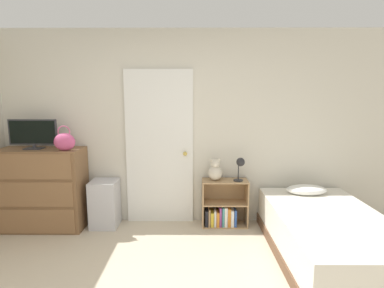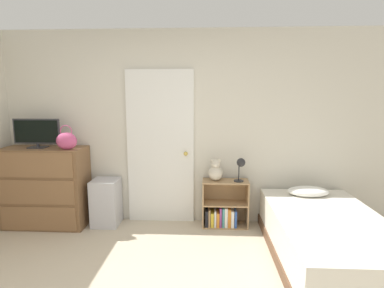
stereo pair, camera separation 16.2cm
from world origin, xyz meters
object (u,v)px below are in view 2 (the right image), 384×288
at_px(tv, 37,133).
at_px(teddy_bear, 215,171).
at_px(handbag, 67,141).
at_px(storage_bin, 106,202).
at_px(bookshelf, 223,209).
at_px(dresser, 46,187).
at_px(bed, 328,239).
at_px(desk_lamp, 241,165).

bearing_deg(tv, teddy_bear, 2.49).
height_order(handbag, storage_bin, handbag).
bearing_deg(tv, bookshelf, 2.35).
xyz_separation_m(dresser, bed, (3.37, -0.72, -0.28)).
height_order(dresser, desk_lamp, dresser).
relative_size(bookshelf, desk_lamp, 2.00).
height_order(handbag, bookshelf, handbag).
bearing_deg(desk_lamp, bookshelf, 169.29).
height_order(tv, teddy_bear, tv).
height_order(handbag, desk_lamp, handbag).
xyz_separation_m(bookshelf, desk_lamp, (0.21, -0.04, 0.61)).
bearing_deg(storage_bin, tv, -175.69).
xyz_separation_m(tv, desk_lamp, (2.60, 0.06, -0.40)).
height_order(dresser, bookshelf, dresser).
height_order(teddy_bear, bed, teddy_bear).
bearing_deg(bookshelf, bed, -38.06).
height_order(bookshelf, teddy_bear, teddy_bear).
bearing_deg(bookshelf, desk_lamp, -10.71).
xyz_separation_m(dresser, teddy_bear, (2.22, 0.09, 0.22)).
xyz_separation_m(handbag, teddy_bear, (1.84, 0.21, -0.42)).
distance_m(tv, bookshelf, 2.60).
height_order(storage_bin, bed, storage_bin).
distance_m(teddy_bear, bed, 1.49).
relative_size(dresser, bookshelf, 1.70).
xyz_separation_m(storage_bin, teddy_bear, (1.44, 0.04, 0.43)).
distance_m(dresser, handbag, 0.75).
relative_size(dresser, handbag, 3.43).
bearing_deg(desk_lamp, bed, -43.02).
bearing_deg(teddy_bear, storage_bin, -178.56).
relative_size(dresser, storage_bin, 1.71).
distance_m(tv, storage_bin, 1.25).
relative_size(storage_bin, teddy_bear, 2.14).
bearing_deg(tv, bed, -11.80).
height_order(dresser, handbag, handbag).
distance_m(dresser, teddy_bear, 2.23).
bearing_deg(desk_lamp, storage_bin, 179.85).
distance_m(storage_bin, bookshelf, 1.55).
relative_size(dresser, teddy_bear, 3.66).
bearing_deg(bookshelf, dresser, -177.78).
bearing_deg(teddy_bear, tv, -177.51).
relative_size(bookshelf, bed, 0.32).
xyz_separation_m(tv, bed, (3.43, -0.72, -1.00)).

